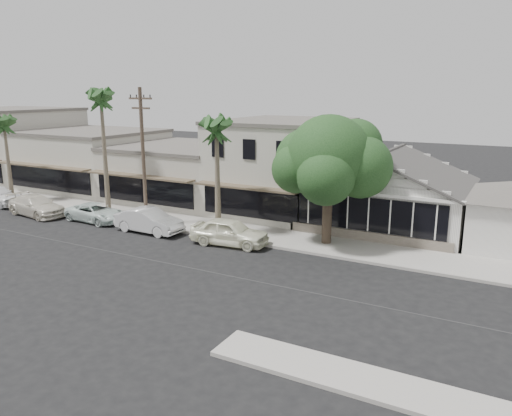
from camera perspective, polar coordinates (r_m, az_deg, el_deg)
The scene contains 16 objects.
ground at distance 24.84m, azimuth -4.34°, elevation -7.49°, with size 140.00×140.00×0.00m, color black.
sidewalk_north at distance 34.51m, azimuth -9.43°, elevation -1.52°, with size 90.00×3.50×0.15m, color #9E9991.
corner_shop at distance 33.40m, azimuth 14.75°, elevation 2.20°, with size 10.40×8.60×5.10m.
row_building_near at distance 36.91m, azimuth 3.06°, elevation 4.65°, with size 8.00×10.00×6.50m, color beige.
row_building_midnear at distance 41.72m, azimuth -8.20°, elevation 3.94°, with size 10.00×10.00×4.20m, color #B8B5A5.
row_building_midfar at distance 48.63m, azimuth -18.24°, elevation 5.21°, with size 11.00×10.00×5.00m, color beige.
row_building_far at distance 57.01m, azimuth -25.99°, elevation 6.55°, with size 11.00×10.00×6.80m, color #B8B5A5.
utility_pole at distance 33.08m, azimuth -12.78°, elevation 6.02°, with size 1.80×0.24×9.00m.
car_0 at distance 29.02m, azimuth -3.05°, elevation -2.74°, with size 1.86×4.62×1.58m, color white.
car_1 at distance 32.26m, azimuth -12.14°, elevation -1.43°, with size 1.61×4.61×1.52m, color silver.
car_2 at distance 35.91m, azimuth -17.85°, elevation -0.51°, with size 2.07×4.48×1.25m, color silver.
car_3 at distance 39.11m, azimuth -23.81°, elevation 0.25°, with size 2.03×5.00×1.45m, color beige.
shade_tree at distance 28.63m, azimuth 8.38°, elevation 5.45°, with size 6.79×6.14×7.54m.
palm_east at distance 29.98m, azimuth -4.54°, elevation 9.06°, with size 3.53×3.53×7.78m.
palm_mid at distance 37.01m, azimuth -17.30°, elevation 11.65°, with size 3.34×3.34×9.40m.
palm_west at distance 43.94m, azimuth -26.87°, elevation 8.55°, with size 2.86×2.86×7.32m.
Camera 1 is at (12.71, -19.43, 8.82)m, focal length 35.00 mm.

